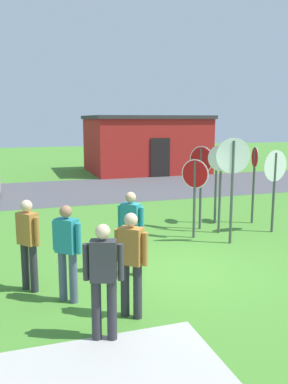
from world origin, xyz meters
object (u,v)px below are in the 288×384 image
object	(u,v)px
person_with_sunhat	(104,276)
stop_sign_rear_right	(221,174)
stop_sign_rear_left	(275,176)
person_in_dark_shirt	(131,259)
stop_sign_leaning_right	(201,173)
person_holding_notes	(67,248)
person_in_blue	(28,240)
stop_sign_far_back	(195,185)
stop_sign_nearest	(216,173)
stop_sign_low_front	(254,173)
person_on_left	(131,229)
stop_sign_leaning_left	(233,171)

from	to	relation	value
person_with_sunhat	stop_sign_rear_right	bearing A→B (deg)	46.41
stop_sign_rear_left	person_with_sunhat	size ratio (longest dim) A/B	1.35
person_with_sunhat	person_in_dark_shirt	bearing A→B (deg)	43.34
stop_sign_leaning_right	person_holding_notes	xyz separation A→B (m)	(-4.21, -3.55, -0.66)
stop_sign_leaning_right	person_holding_notes	size ratio (longest dim) A/B	1.40
stop_sign_rear_left	person_in_blue	size ratio (longest dim) A/B	1.35
person_with_sunhat	person_holding_notes	bearing A→B (deg)	102.92
stop_sign_far_back	person_with_sunhat	world-z (taller)	stop_sign_far_back
stop_sign_nearest	person_holding_notes	size ratio (longest dim) A/B	1.37
stop_sign_leaning_right	person_holding_notes	distance (m)	5.55
stop_sign_rear_right	person_in_blue	world-z (taller)	stop_sign_rear_right
stop_sign_low_front	stop_sign_leaning_right	distance (m)	1.79
stop_sign_leaning_right	person_on_left	world-z (taller)	stop_sign_leaning_right
person_on_left	person_holding_notes	bearing A→B (deg)	-148.00
stop_sign_leaning_right	person_on_left	bearing A→B (deg)	-136.49
stop_sign_low_front	person_with_sunhat	size ratio (longest dim) A/B	1.36
person_holding_notes	person_in_blue	bearing A→B (deg)	131.97
stop_sign_far_back	person_in_blue	world-z (taller)	stop_sign_far_back
stop_sign_leaning_right	person_in_blue	xyz separation A→B (m)	(-4.81, -2.88, -0.66)
stop_sign_far_back	person_in_dark_shirt	distance (m)	4.66
stop_sign_far_back	person_in_blue	distance (m)	4.81
stop_sign_low_front	stop_sign_leaning_right	world-z (taller)	stop_sign_leaning_right
stop_sign_leaning_left	person_in_blue	distance (m)	5.22
stop_sign_rear_right	person_holding_notes	xyz separation A→B (m)	(-4.55, -3.05, -0.69)
stop_sign_rear_right	stop_sign_nearest	bearing A→B (deg)	68.57
stop_sign_rear_left	person_in_blue	world-z (taller)	stop_sign_rear_left
stop_sign_rear_left	person_holding_notes	bearing A→B (deg)	-156.19
stop_sign_nearest	person_in_dark_shirt	world-z (taller)	stop_sign_nearest
person_with_sunhat	stop_sign_far_back	bearing A→B (deg)	51.42
person_in_dark_shirt	stop_sign_leaning_right	bearing A→B (deg)	52.95
stop_sign_far_back	person_in_dark_shirt	world-z (taller)	stop_sign_far_back
stop_sign_leaning_left	stop_sign_leaning_right	size ratio (longest dim) A/B	1.12
stop_sign_rear_left	person_holding_notes	xyz separation A→B (m)	(-5.98, -2.64, -0.62)
person_in_dark_shirt	person_in_blue	xyz separation A→B (m)	(-1.47, 1.54, 0.00)
stop_sign_far_back	person_holding_notes	xyz separation A→B (m)	(-3.68, -2.82, -0.47)
person_on_left	stop_sign_leaning_right	bearing A→B (deg)	43.51
person_on_left	stop_sign_far_back	bearing A→B (deg)	40.36
stop_sign_nearest	stop_sign_far_back	distance (m)	1.71
stop_sign_rear_left	stop_sign_leaning_right	size ratio (longest dim) A/B	0.96
stop_sign_low_front	person_in_dark_shirt	bearing A→B (deg)	-138.53
stop_sign_leaning_left	person_in_blue	world-z (taller)	stop_sign_leaning_left
stop_sign_rear_right	person_holding_notes	distance (m)	5.53
stop_sign_leaning_right	person_in_dark_shirt	size ratio (longest dim) A/B	1.40
stop_sign_low_front	person_in_dark_shirt	world-z (taller)	stop_sign_low_front
stop_sign_nearest	stop_sign_leaning_left	world-z (taller)	stop_sign_leaning_left
stop_sign_nearest	person_with_sunhat	distance (m)	7.10
person_holding_notes	stop_sign_leaning_left	bearing A→B (deg)	25.56
stop_sign_nearest	person_in_blue	xyz separation A→B (m)	(-5.52, -3.32, -0.59)
stop_sign_low_front	person_in_blue	world-z (taller)	stop_sign_low_front
stop_sign_rear_right	person_in_blue	xyz separation A→B (m)	(-5.16, -2.38, -0.69)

